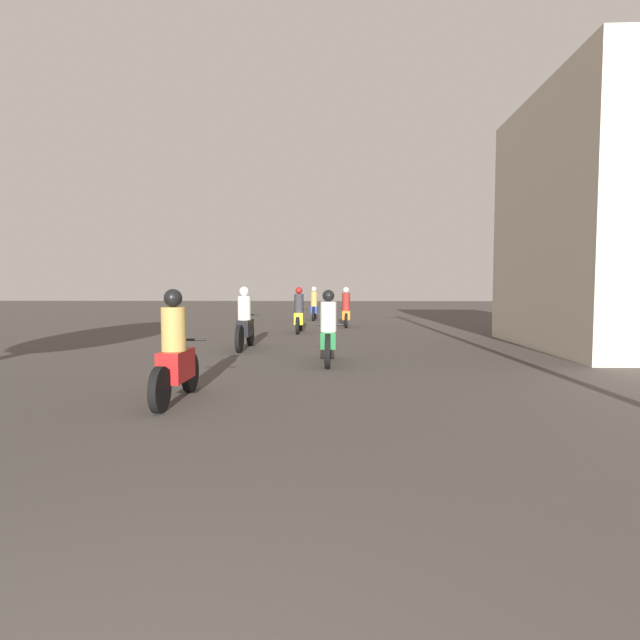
# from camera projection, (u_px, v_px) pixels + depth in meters

# --- Properties ---
(motorcycle_red) EXTENTS (0.60, 1.83, 1.52)m
(motorcycle_red) POSITION_uv_depth(u_px,v_px,m) (175.00, 356.00, 6.67)
(motorcycle_red) COLOR black
(motorcycle_red) RESTS_ON ground_plane
(motorcycle_green) EXTENTS (0.60, 2.02, 1.50)m
(motorcycle_green) POSITION_uv_depth(u_px,v_px,m) (328.00, 334.00, 10.11)
(motorcycle_green) COLOR black
(motorcycle_green) RESTS_ON ground_plane
(motorcycle_black) EXTENTS (0.60, 2.13, 1.57)m
(motorcycle_black) POSITION_uv_depth(u_px,v_px,m) (245.00, 324.00, 12.50)
(motorcycle_black) COLOR black
(motorcycle_black) RESTS_ON ground_plane
(motorcycle_yellow) EXTENTS (0.60, 1.90, 1.57)m
(motorcycle_yellow) POSITION_uv_depth(u_px,v_px,m) (299.00, 314.00, 17.15)
(motorcycle_yellow) COLOR black
(motorcycle_yellow) RESTS_ON ground_plane
(motorcycle_orange) EXTENTS (0.60, 1.90, 1.58)m
(motorcycle_orange) POSITION_uv_depth(u_px,v_px,m) (346.00, 311.00, 19.81)
(motorcycle_orange) COLOR black
(motorcycle_orange) RESTS_ON ground_plane
(motorcycle_blue) EXTENTS (0.60, 2.01, 1.61)m
(motorcycle_blue) POSITION_uv_depth(u_px,v_px,m) (314.00, 307.00, 23.94)
(motorcycle_blue) COLOR black
(motorcycle_blue) RESTS_ON ground_plane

